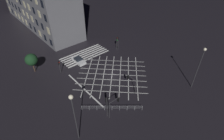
{
  "coord_description": "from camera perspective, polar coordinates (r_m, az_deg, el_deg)",
  "views": [
    {
      "loc": [
        20.0,
        23.15,
        24.28
      ],
      "look_at": [
        0.0,
        0.0,
        1.26
      ],
      "focal_mm": 28.0,
      "sensor_mm": 36.0,
      "label": 1
    }
  ],
  "objects": [
    {
      "name": "ground_plane",
      "position": [
        39.06,
        0.0,
        -1.48
      ],
      "size": [
        200.0,
        200.0,
        0.0
      ],
      "primitive_type": "plane",
      "color": "black"
    },
    {
      "name": "road_markings",
      "position": [
        42.53,
        -5.46,
        1.96
      ],
      "size": [
        18.57,
        22.67,
        0.01
      ],
      "color": "silver",
      "rests_on": "ground_plane"
    },
    {
      "name": "traffic_light_sw_main",
      "position": [
        47.06,
        1.91,
        9.57
      ],
      "size": [
        0.39,
        0.36,
        3.7
      ],
      "color": "#2D2D30",
      "rests_on": "ground_plane"
    },
    {
      "name": "traffic_light_se_cross",
      "position": [
        39.78,
        -16.8,
        1.66
      ],
      "size": [
        0.36,
        0.39,
        3.23
      ],
      "rotation": [
        0.0,
        0.0,
        1.57
      ],
      "color": "#2D2D30",
      "rests_on": "ground_plane"
    },
    {
      "name": "traffic_light_ne_cross",
      "position": [
        28.56,
        -1.8,
        -10.85
      ],
      "size": [
        0.36,
        0.39,
        4.39
      ],
      "rotation": [
        0.0,
        0.0,
        -1.57
      ],
      "color": "#2D2D30",
      "rests_on": "ground_plane"
    },
    {
      "name": "traffic_light_sw_cross",
      "position": [
        47.03,
        1.62,
        9.5
      ],
      "size": [
        0.36,
        0.39,
        3.64
      ],
      "rotation": [
        0.0,
        0.0,
        1.57
      ],
      "color": "#2D2D30",
      "rests_on": "ground_plane"
    },
    {
      "name": "traffic_light_median_north",
      "position": [
        33.88,
        6.22,
        -3.37
      ],
      "size": [
        0.36,
        2.46,
        3.37
      ],
      "rotation": [
        0.0,
        0.0,
        -1.57
      ],
      "color": "#2D2D30",
      "rests_on": "ground_plane"
    },
    {
      "name": "traffic_light_ne_main",
      "position": [
        29.14,
        0.85,
        -10.87
      ],
      "size": [
        2.25,
        0.36,
        3.67
      ],
      "rotation": [
        0.0,
        0.0,
        3.14
      ],
      "color": "#2D2D30",
      "rests_on": "ground_plane"
    },
    {
      "name": "street_lamp_east",
      "position": [
        23.51,
        -12.63,
        -11.9
      ],
      "size": [
        0.61,
        0.61,
        9.14
      ],
      "color": "#2D2D30",
      "rests_on": "ground_plane"
    },
    {
      "name": "street_lamp_west",
      "position": [
        35.86,
        27.04,
        2.79
      ],
      "size": [
        0.54,
        0.54,
        9.1
      ],
      "color": "#2D2D30",
      "rests_on": "ground_plane"
    },
    {
      "name": "street_tree_near",
      "position": [
        41.98,
        -24.85,
        3.08
      ],
      "size": [
        2.68,
        2.68,
        4.56
      ],
      "color": "#473323",
      "rests_on": "ground_plane"
    },
    {
      "name": "waiting_car",
      "position": [
        43.3,
        -10.9,
        3.08
      ],
      "size": [
        1.77,
        4.23,
        1.3
      ],
      "rotation": [
        0.0,
        0.0,
        1.57
      ],
      "color": "silver",
      "rests_on": "ground_plane"
    },
    {
      "name": "pedestrian_railing",
      "position": [
        31.22,
        0.0,
        -12.17
      ],
      "size": [
        8.09,
        7.0,
        1.05
      ],
      "rotation": [
        0.0,
        0.0,
        2.43
      ],
      "color": "#9EA0A5",
      "rests_on": "ground_plane"
    }
  ]
}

